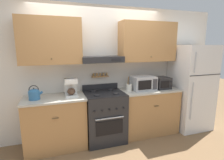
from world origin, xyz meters
TOP-DOWN VIEW (x-y plane):
  - ground_plane at (0.00, 0.00)m, footprint 16.00×16.00m
  - wall_back at (0.03, 0.58)m, footprint 5.20×0.46m
  - counter_left at (-0.88, 0.32)m, footprint 1.04×0.62m
  - counter_right at (0.95, 0.32)m, footprint 1.18×0.62m
  - stove_range at (0.00, 0.29)m, footprint 0.72×0.67m
  - refrigerator at (1.95, 0.25)m, footprint 0.77×0.73m
  - tea_kettle at (-1.19, 0.29)m, footprint 0.23×0.18m
  - coffee_maker at (-0.60, 0.32)m, footprint 0.21×0.24m
  - microwave at (0.81, 0.31)m, footprint 0.46×0.36m
  - utensil_crock at (0.50, 0.29)m, footprint 0.12×0.12m
  - toaster_oven at (1.23, 0.29)m, footprint 0.30×0.32m

SIDE VIEW (x-z plane):
  - ground_plane at x=0.00m, z-range 0.00..0.00m
  - counter_right at x=0.95m, z-range 0.00..0.93m
  - counter_left at x=-0.88m, z-range 0.00..0.93m
  - stove_range at x=0.00m, z-range -0.05..0.99m
  - refrigerator at x=1.95m, z-range 0.00..1.81m
  - utensil_crock at x=0.50m, z-range 0.85..1.15m
  - tea_kettle at x=-1.19m, z-range 0.90..1.14m
  - toaster_oven at x=1.23m, z-range 0.93..1.16m
  - microwave at x=0.81m, z-range 0.93..1.20m
  - coffee_maker at x=-0.60m, z-range 0.93..1.23m
  - wall_back at x=0.03m, z-range 0.20..2.75m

